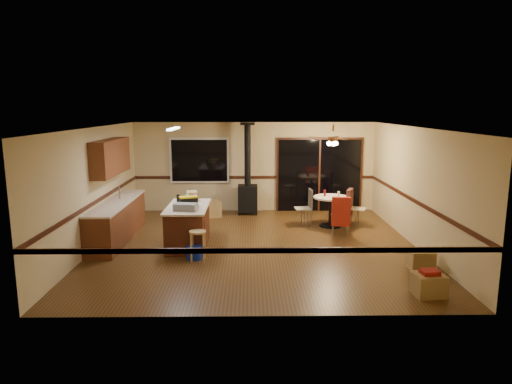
{
  "coord_description": "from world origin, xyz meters",
  "views": [
    {
      "loc": [
        -0.14,
        -9.75,
        3.02
      ],
      "look_at": [
        0.0,
        0.3,
        1.15
      ],
      "focal_mm": 32.0,
      "sensor_mm": 36.0,
      "label": 1
    }
  ],
  "objects_px": {
    "kitchen_island": "(188,226)",
    "box_corner_b": "(421,260)",
    "toolbox_grey": "(186,207)",
    "blue_bucket": "(194,252)",
    "dining_table": "(331,206)",
    "chair_left": "(307,203)",
    "bar_stool": "(198,246)",
    "box_under_window": "(210,209)",
    "chair_near": "(341,211)",
    "box_corner_a": "(429,285)",
    "toolbox_black": "(188,202)",
    "wood_stove": "(248,189)",
    "chair_right": "(351,203)"
  },
  "relations": [
    {
      "from": "kitchen_island",
      "to": "box_corner_b",
      "type": "relative_size",
      "value": 3.79
    },
    {
      "from": "kitchen_island",
      "to": "chair_left",
      "type": "distance_m",
      "value": 3.32
    },
    {
      "from": "dining_table",
      "to": "box_corner_a",
      "type": "height_order",
      "value": "dining_table"
    },
    {
      "from": "bar_stool",
      "to": "box_under_window",
      "type": "relative_size",
      "value": 1.09
    },
    {
      "from": "wood_stove",
      "to": "chair_right",
      "type": "bearing_deg",
      "value": -26.26
    },
    {
      "from": "chair_right",
      "to": "box_corner_b",
      "type": "relative_size",
      "value": 1.58
    },
    {
      "from": "kitchen_island",
      "to": "box_under_window",
      "type": "xyz_separation_m",
      "value": [
        0.24,
        2.71,
        -0.23
      ]
    },
    {
      "from": "kitchen_island",
      "to": "dining_table",
      "type": "height_order",
      "value": "kitchen_island"
    },
    {
      "from": "toolbox_black",
      "to": "chair_right",
      "type": "relative_size",
      "value": 0.53
    },
    {
      "from": "chair_right",
      "to": "box_corner_b",
      "type": "distance_m",
      "value": 3.36
    },
    {
      "from": "toolbox_black",
      "to": "dining_table",
      "type": "height_order",
      "value": "toolbox_black"
    },
    {
      "from": "dining_table",
      "to": "chair_left",
      "type": "bearing_deg",
      "value": 169.57
    },
    {
      "from": "box_corner_a",
      "to": "box_corner_b",
      "type": "height_order",
      "value": "box_corner_a"
    },
    {
      "from": "kitchen_island",
      "to": "chair_near",
      "type": "relative_size",
      "value": 2.4
    },
    {
      "from": "dining_table",
      "to": "box_under_window",
      "type": "distance_m",
      "value": 3.39
    },
    {
      "from": "box_corner_a",
      "to": "box_corner_b",
      "type": "relative_size",
      "value": 1.07
    },
    {
      "from": "box_corner_a",
      "to": "kitchen_island",
      "type": "bearing_deg",
      "value": 146.93
    },
    {
      "from": "toolbox_grey",
      "to": "blue_bucket",
      "type": "bearing_deg",
      "value": -64.95
    },
    {
      "from": "chair_near",
      "to": "box_under_window",
      "type": "relative_size",
      "value": 1.26
    },
    {
      "from": "toolbox_black",
      "to": "box_corner_b",
      "type": "relative_size",
      "value": 0.84
    },
    {
      "from": "box_under_window",
      "to": "box_corner_b",
      "type": "height_order",
      "value": "box_under_window"
    },
    {
      "from": "box_corner_b",
      "to": "box_under_window",
      "type": "bearing_deg",
      "value": 135.69
    },
    {
      "from": "bar_stool",
      "to": "box_corner_a",
      "type": "xyz_separation_m",
      "value": [
        3.95,
        -1.79,
        -0.12
      ]
    },
    {
      "from": "chair_near",
      "to": "wood_stove",
      "type": "bearing_deg",
      "value": 133.71
    },
    {
      "from": "wood_stove",
      "to": "toolbox_black",
      "type": "relative_size",
      "value": 6.79
    },
    {
      "from": "box_corner_b",
      "to": "dining_table",
      "type": "bearing_deg",
      "value": 110.29
    },
    {
      "from": "wood_stove",
      "to": "chair_right",
      "type": "height_order",
      "value": "wood_stove"
    },
    {
      "from": "chair_left",
      "to": "bar_stool",
      "type": "bearing_deg",
      "value": -132.83
    },
    {
      "from": "chair_left",
      "to": "chair_near",
      "type": "bearing_deg",
      "value": -55.65
    },
    {
      "from": "toolbox_grey",
      "to": "dining_table",
      "type": "bearing_deg",
      "value": 31.06
    },
    {
      "from": "toolbox_black",
      "to": "chair_left",
      "type": "xyz_separation_m",
      "value": [
        2.8,
        1.84,
        -0.41
      ]
    },
    {
      "from": "toolbox_grey",
      "to": "bar_stool",
      "type": "xyz_separation_m",
      "value": [
        0.3,
        -0.55,
        -0.67
      ]
    },
    {
      "from": "chair_left",
      "to": "box_corner_b",
      "type": "relative_size",
      "value": 1.16
    },
    {
      "from": "chair_near",
      "to": "toolbox_grey",
      "type": "bearing_deg",
      "value": -161.44
    },
    {
      "from": "wood_stove",
      "to": "dining_table",
      "type": "relative_size",
      "value": 2.78
    },
    {
      "from": "chair_left",
      "to": "chair_near",
      "type": "height_order",
      "value": "same"
    },
    {
      "from": "toolbox_black",
      "to": "blue_bucket",
      "type": "bearing_deg",
      "value": -75.81
    },
    {
      "from": "toolbox_grey",
      "to": "chair_near",
      "type": "relative_size",
      "value": 0.68
    },
    {
      "from": "toolbox_grey",
      "to": "chair_left",
      "type": "bearing_deg",
      "value": 37.54
    },
    {
      "from": "kitchen_island",
      "to": "chair_right",
      "type": "height_order",
      "value": "chair_right"
    },
    {
      "from": "wood_stove",
      "to": "chair_left",
      "type": "bearing_deg",
      "value": -40.78
    },
    {
      "from": "toolbox_black",
      "to": "chair_right",
      "type": "distance_m",
      "value": 4.36
    },
    {
      "from": "chair_right",
      "to": "box_under_window",
      "type": "bearing_deg",
      "value": 165.26
    },
    {
      "from": "wood_stove",
      "to": "toolbox_grey",
      "type": "height_order",
      "value": "wood_stove"
    },
    {
      "from": "kitchen_island",
      "to": "chair_near",
      "type": "height_order",
      "value": "chair_near"
    },
    {
      "from": "box_corner_b",
      "to": "toolbox_grey",
      "type": "bearing_deg",
      "value": 166.52
    },
    {
      "from": "toolbox_grey",
      "to": "chair_near",
      "type": "distance_m",
      "value": 3.71
    },
    {
      "from": "bar_stool",
      "to": "box_corner_b",
      "type": "relative_size",
      "value": 1.37
    },
    {
      "from": "wood_stove",
      "to": "bar_stool",
      "type": "distance_m",
      "value": 4.18
    },
    {
      "from": "chair_right",
      "to": "box_corner_a",
      "type": "relative_size",
      "value": 1.47
    }
  ]
}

